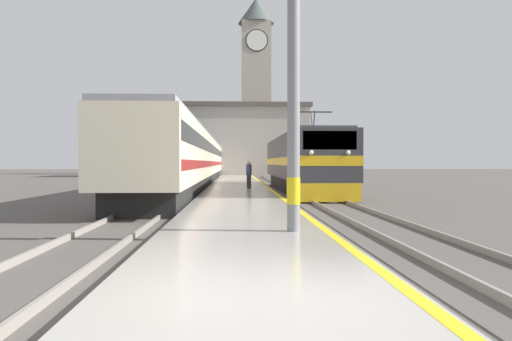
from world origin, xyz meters
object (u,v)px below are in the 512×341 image
Objects in this scene: locomotive_train at (301,163)px; person_on_platform at (249,174)px; passenger_train at (195,159)px; catenary_mast at (298,54)px; clock_tower at (256,81)px.

locomotive_train is 11.38× the size of person_on_platform.
locomotive_train is at bearing -48.51° from passenger_train.
passenger_train is 27.81m from catenary_mast.
person_on_platform is 48.49m from clock_tower.
passenger_train is 6.03× the size of catenary_mast.
clock_tower is at bearing 80.39° from passenger_train.
locomotive_train is at bearing 15.37° from person_on_platform.
passenger_train is at bearing 113.59° from person_on_platform.
catenary_mast reaches higher than locomotive_train.
locomotive_train is at bearing -89.05° from clock_tower.
locomotive_train reaches higher than person_on_platform.
clock_tower reaches higher than catenary_mast.
catenary_mast reaches higher than person_on_platform.
passenger_train is 40.10m from clock_tower.
catenary_mast is 0.29× the size of clock_tower.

